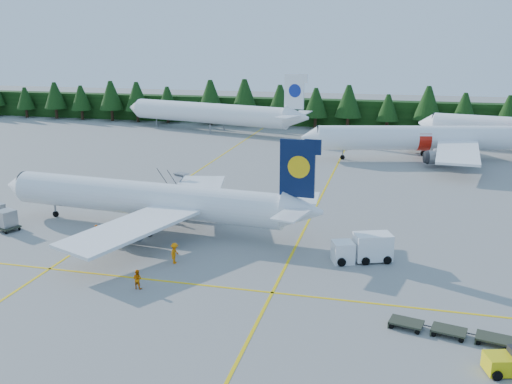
% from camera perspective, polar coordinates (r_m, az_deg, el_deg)
% --- Properties ---
extents(ground, '(320.00, 320.00, 0.00)m').
position_cam_1_polar(ground, '(52.74, -3.37, -6.64)').
color(ground, gray).
rests_on(ground, ground).
extents(taxi_stripe_a, '(0.25, 120.00, 0.01)m').
position_cam_1_polar(taxi_stripe_a, '(75.21, -9.07, -0.06)').
color(taxi_stripe_a, yellow).
rests_on(taxi_stripe_a, ground).
extents(taxi_stripe_b, '(0.25, 120.00, 0.01)m').
position_cam_1_polar(taxi_stripe_b, '(70.05, 6.20, -1.10)').
color(taxi_stripe_b, yellow).
rests_on(taxi_stripe_b, ground).
extents(taxi_stripe_cross, '(80.00, 0.25, 0.01)m').
position_cam_1_polar(taxi_stripe_cross, '(47.52, -5.54, -9.24)').
color(taxi_stripe_cross, yellow).
rests_on(taxi_stripe_cross, ground).
extents(treeline_hedge, '(220.00, 4.00, 6.00)m').
position_cam_1_polar(treeline_hedge, '(130.57, 7.41, 7.84)').
color(treeline_hedge, black).
rests_on(treeline_hedge, ground).
extents(airliner_navy, '(35.88, 29.43, 10.43)m').
position_cam_1_polar(airliner_navy, '(61.38, -11.54, -0.65)').
color(airliner_navy, white).
rests_on(airliner_navy, ground).
extents(airliner_red, '(39.79, 32.37, 11.75)m').
position_cam_1_polar(airliner_red, '(97.39, 15.94, 5.18)').
color(airliner_red, white).
rests_on(airliner_red, ground).
extents(airliner_far_left, '(42.59, 13.96, 12.62)m').
position_cam_1_polar(airliner_far_left, '(123.48, -5.26, 7.93)').
color(airliner_far_left, white).
rests_on(airliner_far_left, ground).
extents(airstairs, '(4.58, 6.02, 3.56)m').
position_cam_1_polar(airstairs, '(68.67, -9.37, -0.89)').
color(airstairs, white).
rests_on(airstairs, ground).
extents(service_truck, '(5.62, 3.67, 2.55)m').
position_cam_1_polar(service_truck, '(52.47, 10.57, -5.52)').
color(service_truck, white).
rests_on(service_truck, ground).
extents(baggage_tug, '(3.04, 2.16, 1.47)m').
position_cam_1_polar(baggage_tug, '(38.97, 24.03, -15.28)').
color(baggage_tug, yellow).
rests_on(baggage_tug, ground).
extents(dolly_train, '(13.76, 3.63, 0.13)m').
position_cam_1_polar(dolly_train, '(41.93, 22.71, -13.33)').
color(dolly_train, '#2F3425').
rests_on(dolly_train, ground).
extents(uld_pair, '(5.52, 4.23, 1.84)m').
position_cam_1_polar(uld_pair, '(66.42, -24.16, -2.20)').
color(uld_pair, '#2F3425').
rests_on(uld_pair, ground).
extents(crew_a, '(0.67, 0.47, 1.73)m').
position_cam_1_polar(crew_a, '(58.67, -15.67, -4.00)').
color(crew_a, '#EF5905').
rests_on(crew_a, ground).
extents(crew_b, '(0.85, 0.69, 1.64)m').
position_cam_1_polar(crew_b, '(47.35, -11.79, -8.52)').
color(crew_b, orange).
rests_on(crew_b, ground).
extents(crew_c, '(0.57, 0.82, 1.92)m').
position_cam_1_polar(crew_c, '(51.72, -8.13, -6.08)').
color(crew_c, orange).
rests_on(crew_c, ground).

